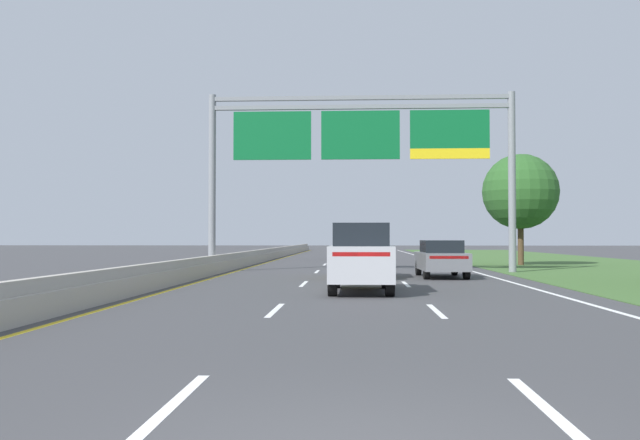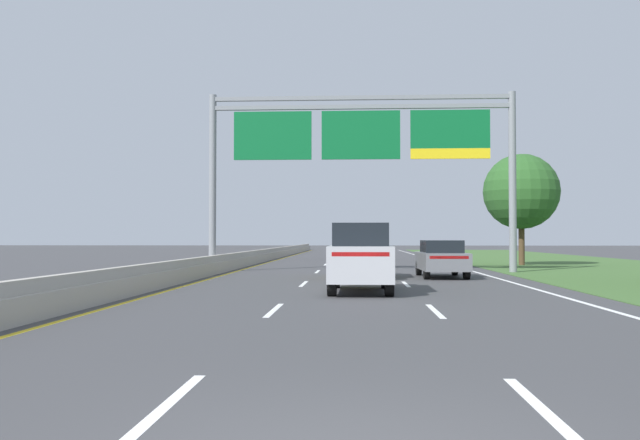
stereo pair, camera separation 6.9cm
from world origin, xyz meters
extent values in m
plane|color=#3D3D3F|center=(0.00, 35.00, 0.00)|extent=(220.00, 220.00, 0.00)
cube|color=white|center=(-1.85, 1.50, 0.00)|extent=(0.14, 3.00, 0.01)
cube|color=white|center=(-1.85, 10.50, 0.00)|extent=(0.14, 3.00, 0.01)
cube|color=white|center=(-1.85, 19.50, 0.00)|extent=(0.14, 3.00, 0.01)
cube|color=white|center=(-1.85, 28.50, 0.00)|extent=(0.14, 3.00, 0.01)
cube|color=white|center=(-1.85, 37.50, 0.00)|extent=(0.14, 3.00, 0.01)
cube|color=white|center=(-1.85, 46.50, 0.00)|extent=(0.14, 3.00, 0.01)
cube|color=white|center=(-1.85, 55.50, 0.00)|extent=(0.14, 3.00, 0.01)
cube|color=white|center=(-1.85, 64.50, 0.00)|extent=(0.14, 3.00, 0.01)
cube|color=white|center=(-1.85, 73.50, 0.00)|extent=(0.14, 3.00, 0.01)
cube|color=white|center=(-1.85, 82.50, 0.00)|extent=(0.14, 3.00, 0.01)
cube|color=white|center=(1.85, 1.50, 0.00)|extent=(0.14, 3.00, 0.01)
cube|color=white|center=(1.85, 10.50, 0.00)|extent=(0.14, 3.00, 0.01)
cube|color=white|center=(1.85, 19.50, 0.00)|extent=(0.14, 3.00, 0.01)
cube|color=white|center=(1.85, 28.50, 0.00)|extent=(0.14, 3.00, 0.01)
cube|color=white|center=(1.85, 37.50, 0.00)|extent=(0.14, 3.00, 0.01)
cube|color=white|center=(1.85, 46.50, 0.00)|extent=(0.14, 3.00, 0.01)
cube|color=white|center=(1.85, 55.50, 0.00)|extent=(0.14, 3.00, 0.01)
cube|color=white|center=(1.85, 64.50, 0.00)|extent=(0.14, 3.00, 0.01)
cube|color=white|center=(1.85, 73.50, 0.00)|extent=(0.14, 3.00, 0.01)
cube|color=white|center=(1.85, 82.50, 0.00)|extent=(0.14, 3.00, 0.01)
cube|color=white|center=(5.90, 35.00, 0.00)|extent=(0.16, 106.00, 0.01)
cube|color=gold|center=(-5.90, 35.00, 0.00)|extent=(0.16, 106.00, 0.01)
cube|color=#3D602D|center=(13.95, 35.00, 0.01)|extent=(14.00, 110.00, 0.02)
cube|color=#A8A399|center=(-6.60, 35.00, 0.28)|extent=(0.60, 110.00, 0.55)
cube|color=#A8A399|center=(-6.60, 35.00, 0.70)|extent=(0.25, 110.00, 0.30)
cylinder|color=gray|center=(-7.05, 28.17, 4.40)|extent=(0.36, 0.36, 8.79)
cylinder|color=gray|center=(7.65, 28.17, 4.40)|extent=(0.36, 0.36, 8.79)
cube|color=gray|center=(0.30, 28.17, 8.57)|extent=(14.70, 0.24, 0.20)
cube|color=gray|center=(0.30, 28.17, 8.12)|extent=(14.70, 0.24, 0.20)
cube|color=#0C602D|center=(-4.03, 27.99, 6.70)|extent=(3.83, 0.12, 2.38)
cube|color=#0C602D|center=(0.30, 27.99, 6.70)|extent=(3.83, 0.12, 2.38)
cube|color=#0C602D|center=(4.63, 27.99, 6.95)|extent=(3.83, 0.12, 1.88)
cube|color=yellow|center=(4.63, 27.99, 5.76)|extent=(3.83, 0.12, 0.50)
cube|color=black|center=(-0.05, 48.19, 0.92)|extent=(2.05, 5.42, 1.00)
cube|color=black|center=(-0.04, 49.04, 1.81)|extent=(1.74, 1.92, 0.78)
cube|color=#B21414|center=(-0.07, 45.53, 1.22)|extent=(1.68, 0.10, 0.12)
cube|color=black|center=(-0.06, 46.46, 1.52)|extent=(2.02, 1.96, 0.20)
cylinder|color=black|center=(-0.88, 50.03, 0.42)|extent=(0.31, 0.84, 0.84)
cylinder|color=black|center=(0.82, 50.01, 0.42)|extent=(0.31, 0.84, 0.84)
cylinder|color=black|center=(-0.92, 46.36, 0.42)|extent=(0.31, 0.84, 0.84)
cylinder|color=black|center=(0.78, 46.34, 0.42)|extent=(0.31, 0.84, 0.84)
cube|color=slate|center=(3.68, 23.93, 0.69)|extent=(1.88, 4.42, 0.72)
cube|color=black|center=(3.68, 23.88, 1.31)|extent=(1.60, 2.32, 0.52)
cube|color=#B21414|center=(3.71, 21.77, 0.91)|extent=(1.53, 0.10, 0.12)
cylinder|color=black|center=(2.86, 25.42, 0.33)|extent=(0.23, 0.66, 0.66)
cylinder|color=black|center=(4.46, 25.44, 0.33)|extent=(0.23, 0.66, 0.66)
cylinder|color=black|center=(2.90, 22.42, 0.33)|extent=(0.23, 0.66, 0.66)
cylinder|color=black|center=(4.50, 22.45, 0.33)|extent=(0.23, 0.66, 0.66)
cube|color=#A38438|center=(0.15, 23.46, 0.91)|extent=(2.00, 4.74, 1.05)
cube|color=black|center=(0.15, 23.31, 1.77)|extent=(1.70, 3.03, 0.68)
cube|color=#B21414|center=(0.10, 21.15, 1.22)|extent=(1.60, 0.11, 0.12)
cylinder|color=black|center=(-0.64, 25.07, 0.38)|extent=(0.28, 0.77, 0.76)
cylinder|color=black|center=(1.00, 25.04, 0.38)|extent=(0.28, 0.77, 0.76)
cylinder|color=black|center=(-0.70, 21.88, 0.38)|extent=(0.28, 0.77, 0.76)
cylinder|color=black|center=(0.93, 21.84, 0.38)|extent=(0.28, 0.77, 0.76)
cube|color=#B2B5BA|center=(0.19, 15.95, 0.91)|extent=(1.93, 4.71, 1.05)
cube|color=black|center=(0.19, 15.80, 1.77)|extent=(1.65, 3.01, 0.68)
cube|color=#B21414|center=(0.17, 13.64, 1.22)|extent=(1.60, 0.09, 0.12)
cylinder|color=black|center=(-0.62, 17.55, 0.38)|extent=(0.26, 0.76, 0.76)
cylinder|color=black|center=(1.02, 17.54, 0.38)|extent=(0.26, 0.76, 0.76)
cylinder|color=black|center=(-0.64, 14.36, 0.38)|extent=(0.26, 0.76, 0.76)
cylinder|color=black|center=(1.00, 14.35, 0.38)|extent=(0.26, 0.76, 0.76)
cylinder|color=#4C3823|center=(10.15, 36.85, 1.33)|extent=(0.36, 0.36, 2.67)
sphere|color=#285623|center=(10.15, 36.85, 4.51)|extent=(4.60, 4.60, 4.60)
camera|label=1|loc=(-0.03, -5.20, 1.67)|focal=38.22mm
camera|label=2|loc=(0.03, -5.20, 1.67)|focal=38.22mm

